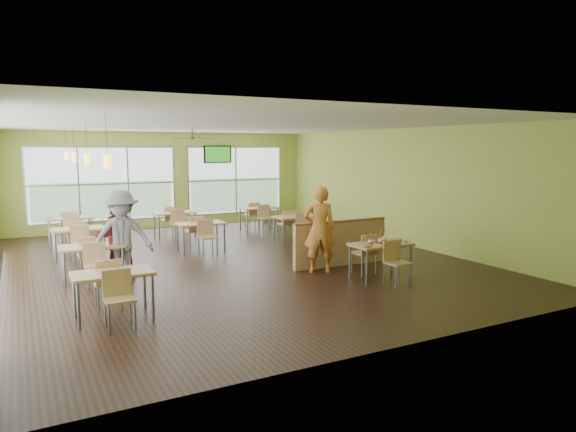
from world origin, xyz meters
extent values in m
plane|color=black|center=(0.00, 0.00, 0.00)|extent=(12.00, 12.00, 0.00)
plane|color=white|center=(0.00, 0.00, 3.20)|extent=(12.00, 12.00, 0.00)
cube|color=#B5C44F|center=(0.00, 6.00, 1.60)|extent=(10.00, 0.04, 3.20)
cube|color=#B5C44F|center=(0.00, -6.00, 1.60)|extent=(10.00, 0.04, 3.20)
cube|color=#B5C44F|center=(5.00, 0.00, 1.60)|extent=(0.04, 12.00, 3.20)
cube|color=white|center=(-2.00, 5.98, 1.53)|extent=(4.50, 0.02, 2.35)
cube|color=white|center=(2.50, 5.98, 1.53)|extent=(3.50, 0.02, 2.35)
cube|color=#B7BABC|center=(0.25, 5.97, 0.35)|extent=(8.00, 0.04, 0.05)
cube|color=tan|center=(2.00, -3.00, 0.73)|extent=(1.20, 0.70, 0.04)
cube|color=brown|center=(2.00, -3.00, 0.70)|extent=(1.22, 0.71, 0.01)
cylinder|color=slate|center=(1.46, -3.29, 0.35)|extent=(0.05, 0.05, 0.71)
cylinder|color=slate|center=(2.54, -3.29, 0.35)|extent=(0.05, 0.05, 0.71)
cylinder|color=slate|center=(1.46, -2.71, 0.35)|extent=(0.05, 0.05, 0.71)
cylinder|color=slate|center=(2.54, -2.71, 0.35)|extent=(0.05, 0.05, 0.71)
cube|color=tan|center=(2.00, -2.45, 0.45)|extent=(0.42, 0.42, 0.04)
cube|color=tan|center=(2.00, -2.26, 0.67)|extent=(0.42, 0.04, 0.40)
cube|color=tan|center=(2.00, -3.55, 0.45)|extent=(0.42, 0.42, 0.04)
cube|color=tan|center=(2.00, -3.74, 0.67)|extent=(0.42, 0.04, 0.40)
cube|color=tan|center=(2.00, -1.55, 0.50)|extent=(2.40, 0.12, 1.00)
cube|color=brown|center=(2.00, -1.55, 1.02)|extent=(2.40, 0.14, 0.04)
cube|color=tan|center=(-3.20, -3.00, 0.73)|extent=(1.20, 0.70, 0.04)
cube|color=brown|center=(-3.20, -3.00, 0.70)|extent=(1.22, 0.71, 0.01)
cylinder|color=slate|center=(-3.74, -3.29, 0.35)|extent=(0.05, 0.05, 0.71)
cylinder|color=slate|center=(-2.66, -3.29, 0.35)|extent=(0.05, 0.05, 0.71)
cylinder|color=slate|center=(-3.74, -2.71, 0.35)|extent=(0.05, 0.05, 0.71)
cylinder|color=slate|center=(-2.66, -2.71, 0.35)|extent=(0.05, 0.05, 0.71)
cube|color=tan|center=(-3.20, -2.45, 0.45)|extent=(0.42, 0.42, 0.04)
cube|color=tan|center=(-3.20, -2.26, 0.67)|extent=(0.42, 0.04, 0.40)
cube|color=tan|center=(-3.20, -3.55, 0.45)|extent=(0.42, 0.42, 0.04)
cube|color=tan|center=(-3.20, -3.74, 0.67)|extent=(0.42, 0.04, 0.40)
cube|color=tan|center=(-3.20, -0.50, 0.73)|extent=(1.20, 0.70, 0.04)
cube|color=brown|center=(-3.20, -0.50, 0.70)|extent=(1.22, 0.71, 0.01)
cylinder|color=slate|center=(-3.74, -0.79, 0.35)|extent=(0.05, 0.05, 0.71)
cylinder|color=slate|center=(-2.66, -0.79, 0.35)|extent=(0.05, 0.05, 0.71)
cylinder|color=slate|center=(-3.74, -0.21, 0.35)|extent=(0.05, 0.05, 0.71)
cylinder|color=slate|center=(-2.66, -0.21, 0.35)|extent=(0.05, 0.05, 0.71)
cube|color=tan|center=(-3.20, 0.05, 0.45)|extent=(0.42, 0.42, 0.04)
cube|color=tan|center=(-3.20, 0.24, 0.67)|extent=(0.42, 0.04, 0.40)
cube|color=tan|center=(-3.20, -1.05, 0.45)|extent=(0.42, 0.42, 0.04)
cube|color=tan|center=(-3.20, -1.24, 0.67)|extent=(0.42, 0.04, 0.40)
cube|color=tan|center=(-3.20, 2.00, 0.73)|extent=(1.20, 0.70, 0.04)
cube|color=brown|center=(-3.20, 2.00, 0.70)|extent=(1.22, 0.71, 0.01)
cylinder|color=slate|center=(-3.74, 1.71, 0.35)|extent=(0.05, 0.05, 0.71)
cylinder|color=slate|center=(-2.66, 1.71, 0.35)|extent=(0.05, 0.05, 0.71)
cylinder|color=slate|center=(-3.74, 2.29, 0.35)|extent=(0.05, 0.05, 0.71)
cylinder|color=slate|center=(-2.66, 2.29, 0.35)|extent=(0.05, 0.05, 0.71)
cube|color=tan|center=(-3.20, 2.55, 0.45)|extent=(0.42, 0.42, 0.04)
cube|color=tan|center=(-3.20, 2.74, 0.67)|extent=(0.42, 0.04, 0.40)
cube|color=tan|center=(-3.20, 1.45, 0.45)|extent=(0.42, 0.42, 0.04)
cube|color=tan|center=(-3.20, 1.26, 0.67)|extent=(0.42, 0.04, 0.40)
cube|color=tan|center=(-3.20, 4.20, 0.73)|extent=(1.20, 0.70, 0.04)
cube|color=brown|center=(-3.20, 4.20, 0.70)|extent=(1.22, 0.71, 0.01)
cylinder|color=slate|center=(-3.74, 3.91, 0.35)|extent=(0.05, 0.05, 0.71)
cylinder|color=slate|center=(-2.66, 3.91, 0.35)|extent=(0.05, 0.05, 0.71)
cylinder|color=slate|center=(-3.74, 4.49, 0.35)|extent=(0.05, 0.05, 0.71)
cylinder|color=slate|center=(-2.66, 4.49, 0.35)|extent=(0.05, 0.05, 0.71)
cube|color=tan|center=(-3.20, 4.75, 0.45)|extent=(0.42, 0.42, 0.04)
cube|color=tan|center=(-3.20, 4.94, 0.67)|extent=(0.42, 0.04, 0.40)
cube|color=tan|center=(-3.20, 3.65, 0.45)|extent=(0.42, 0.42, 0.04)
cube|color=tan|center=(-3.20, 3.46, 0.67)|extent=(0.42, 0.04, 0.40)
cube|color=tan|center=(-0.30, 1.50, 0.73)|extent=(1.20, 0.70, 0.04)
cube|color=brown|center=(-0.30, 1.50, 0.70)|extent=(1.22, 0.71, 0.01)
cylinder|color=slate|center=(-0.84, 1.21, 0.35)|extent=(0.05, 0.05, 0.71)
cylinder|color=slate|center=(0.24, 1.21, 0.35)|extent=(0.05, 0.05, 0.71)
cylinder|color=slate|center=(-0.84, 1.79, 0.35)|extent=(0.05, 0.05, 0.71)
cylinder|color=slate|center=(0.24, 1.79, 0.35)|extent=(0.05, 0.05, 0.71)
cube|color=tan|center=(-0.30, 2.05, 0.45)|extent=(0.42, 0.42, 0.04)
cube|color=tan|center=(-0.30, 2.24, 0.67)|extent=(0.42, 0.04, 0.40)
cube|color=tan|center=(-0.30, 0.95, 0.45)|extent=(0.42, 0.42, 0.04)
cube|color=tan|center=(-0.30, 0.76, 0.67)|extent=(0.42, 0.04, 0.40)
cube|color=tan|center=(-0.30, 4.00, 0.73)|extent=(1.20, 0.70, 0.04)
cube|color=brown|center=(-0.30, 4.00, 0.70)|extent=(1.22, 0.71, 0.01)
cylinder|color=slate|center=(-0.84, 3.71, 0.35)|extent=(0.05, 0.05, 0.71)
cylinder|color=slate|center=(0.24, 3.71, 0.35)|extent=(0.05, 0.05, 0.71)
cylinder|color=slate|center=(-0.84, 4.29, 0.35)|extent=(0.05, 0.05, 0.71)
cylinder|color=slate|center=(0.24, 4.29, 0.35)|extent=(0.05, 0.05, 0.71)
cube|color=tan|center=(-0.30, 4.55, 0.45)|extent=(0.42, 0.42, 0.04)
cube|color=tan|center=(-0.30, 4.74, 0.67)|extent=(0.42, 0.04, 0.40)
cube|color=tan|center=(-0.30, 3.45, 0.45)|extent=(0.42, 0.42, 0.04)
cube|color=tan|center=(-0.30, 3.26, 0.67)|extent=(0.42, 0.04, 0.40)
cube|color=tan|center=(2.50, 1.50, 0.73)|extent=(1.20, 0.70, 0.04)
cube|color=brown|center=(2.50, 1.50, 0.70)|extent=(1.22, 0.71, 0.01)
cylinder|color=slate|center=(1.96, 1.21, 0.35)|extent=(0.05, 0.05, 0.71)
cylinder|color=slate|center=(3.04, 1.21, 0.35)|extent=(0.05, 0.05, 0.71)
cylinder|color=slate|center=(1.96, 1.79, 0.35)|extent=(0.05, 0.05, 0.71)
cylinder|color=slate|center=(3.04, 1.79, 0.35)|extent=(0.05, 0.05, 0.71)
cube|color=tan|center=(2.50, 2.05, 0.45)|extent=(0.42, 0.42, 0.04)
cube|color=tan|center=(2.50, 2.24, 0.67)|extent=(0.42, 0.04, 0.40)
cube|color=tan|center=(2.50, 0.95, 0.45)|extent=(0.42, 0.42, 0.04)
cube|color=tan|center=(2.50, 0.76, 0.67)|extent=(0.42, 0.04, 0.40)
cube|color=tan|center=(2.50, 4.00, 0.73)|extent=(1.20, 0.70, 0.04)
cube|color=brown|center=(2.50, 4.00, 0.70)|extent=(1.22, 0.71, 0.01)
cylinder|color=slate|center=(1.96, 3.71, 0.35)|extent=(0.05, 0.05, 0.71)
cylinder|color=slate|center=(3.04, 3.71, 0.35)|extent=(0.05, 0.05, 0.71)
cylinder|color=slate|center=(1.96, 4.29, 0.35)|extent=(0.05, 0.05, 0.71)
cylinder|color=slate|center=(3.04, 4.29, 0.35)|extent=(0.05, 0.05, 0.71)
cube|color=tan|center=(2.50, 4.55, 0.45)|extent=(0.42, 0.42, 0.04)
cube|color=tan|center=(2.50, 4.74, 0.67)|extent=(0.42, 0.04, 0.40)
cube|color=tan|center=(2.50, 3.45, 0.45)|extent=(0.42, 0.42, 0.04)
cube|color=tan|center=(2.50, 3.26, 0.67)|extent=(0.42, 0.04, 0.40)
cylinder|color=#2D2119|center=(-3.20, -3.00, 2.85)|extent=(0.01, 0.01, 0.70)
cylinder|color=yellow|center=(-3.20, -3.00, 2.45)|extent=(0.11, 0.11, 0.22)
cylinder|color=#2D2119|center=(-3.20, -0.50, 2.85)|extent=(0.01, 0.01, 0.70)
cylinder|color=yellow|center=(-3.20, -0.50, 2.45)|extent=(0.11, 0.11, 0.22)
cylinder|color=#2D2119|center=(-3.20, 2.00, 2.85)|extent=(0.01, 0.01, 0.70)
cylinder|color=yellow|center=(-3.20, 2.00, 2.45)|extent=(0.11, 0.11, 0.22)
cylinder|color=#2D2119|center=(-3.20, 4.20, 2.85)|extent=(0.01, 0.01, 0.70)
cylinder|color=yellow|center=(-3.20, 4.20, 2.45)|extent=(0.11, 0.11, 0.22)
cylinder|color=#2D2119|center=(0.00, 3.00, 3.08)|extent=(0.03, 0.03, 0.24)
cylinder|color=#2D2119|center=(0.00, 3.00, 2.94)|extent=(0.16, 0.16, 0.06)
cube|color=#2D2119|center=(0.35, 3.00, 2.94)|extent=(0.55, 0.10, 0.01)
cube|color=#2D2119|center=(0.00, 3.35, 2.94)|extent=(0.10, 0.55, 0.01)
cube|color=#2D2119|center=(-0.35, 3.00, 2.94)|extent=(0.55, 0.10, 0.01)
cube|color=#2D2119|center=(0.00, 2.65, 2.94)|extent=(0.10, 0.55, 0.01)
cube|color=black|center=(1.80, 5.90, 2.45)|extent=(1.00, 0.06, 0.60)
cube|color=#1F811B|center=(1.80, 5.87, 2.45)|extent=(0.90, 0.01, 0.52)
imported|color=#D84418|center=(1.22, -1.91, 0.94)|extent=(0.81, 0.70, 1.88)
imported|color=#5F1216|center=(-2.73, -0.35, 0.87)|extent=(0.88, 0.71, 1.74)
imported|color=slate|center=(-2.65, -0.74, 0.92)|extent=(1.29, 0.88, 1.84)
cone|color=white|center=(1.62, -3.17, 0.81)|extent=(0.09, 0.09, 0.12)
cylinder|color=red|center=(1.62, -3.17, 0.81)|extent=(0.08, 0.08, 0.03)
cylinder|color=white|center=(1.62, -3.17, 0.88)|extent=(0.09, 0.09, 0.01)
cylinder|color=blue|center=(1.62, -3.17, 0.98)|extent=(0.02, 0.06, 0.22)
cone|color=white|center=(1.81, -3.24, 0.82)|extent=(0.10, 0.10, 0.14)
cylinder|color=red|center=(1.81, -3.24, 0.82)|extent=(0.09, 0.09, 0.04)
cylinder|color=white|center=(1.81, -3.24, 0.89)|extent=(0.11, 0.11, 0.01)
cylinder|color=yellow|center=(1.81, -3.24, 1.01)|extent=(0.03, 0.06, 0.25)
cone|color=white|center=(2.04, -3.06, 0.81)|extent=(0.09, 0.09, 0.12)
cylinder|color=red|center=(2.04, -3.06, 0.81)|extent=(0.09, 0.09, 0.04)
cylinder|color=white|center=(2.04, -3.06, 0.88)|extent=(0.10, 0.10, 0.01)
cylinder|color=red|center=(2.04, -3.06, 0.99)|extent=(0.01, 0.06, 0.22)
cone|color=white|center=(2.25, -3.11, 0.81)|extent=(0.08, 0.08, 0.11)
cylinder|color=red|center=(2.25, -3.11, 0.81)|extent=(0.08, 0.08, 0.03)
cylinder|color=white|center=(2.25, -3.11, 0.87)|extent=(0.09, 0.09, 0.01)
cylinder|color=red|center=(2.25, -3.11, 0.96)|extent=(0.02, 0.05, 0.20)
cylinder|color=black|center=(2.44, -2.95, 0.76)|extent=(0.19, 0.19, 0.01)
torus|color=black|center=(2.44, -2.95, 0.79)|extent=(0.23, 0.23, 0.02)
cone|color=tan|center=(2.44, -2.95, 0.78)|extent=(0.23, 0.23, 0.05)
cylinder|color=maroon|center=(2.55, -3.14, 0.76)|extent=(0.06, 0.06, 0.02)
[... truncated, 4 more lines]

